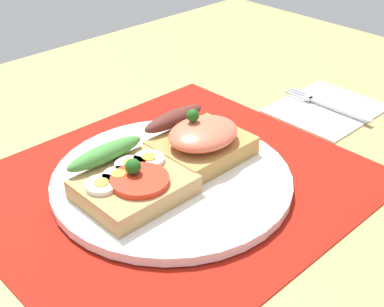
{
  "coord_description": "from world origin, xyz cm",
  "views": [
    {
      "loc": [
        -31.15,
        -35.48,
        33.13
      ],
      "look_at": [
        3.0,
        0.0,
        2.81
      ],
      "focal_mm": 49.89,
      "sensor_mm": 36.0,
      "label": 1
    }
  ],
  "objects_px": {
    "sandwich_egg_tomato": "(131,181)",
    "sandwich_salmon": "(199,139)",
    "napkin": "(326,108)",
    "fork": "(325,104)",
    "plate": "(172,180)"
  },
  "relations": [
    {
      "from": "plate",
      "to": "napkin",
      "type": "height_order",
      "value": "plate"
    },
    {
      "from": "sandwich_egg_tomato",
      "to": "plate",
      "type": "bearing_deg",
      "value": -5.37
    },
    {
      "from": "sandwich_salmon",
      "to": "napkin",
      "type": "distance_m",
      "value": 0.23
    },
    {
      "from": "sandwich_egg_tomato",
      "to": "sandwich_salmon",
      "type": "distance_m",
      "value": 0.1
    },
    {
      "from": "sandwich_egg_tomato",
      "to": "fork",
      "type": "distance_m",
      "value": 0.33
    },
    {
      "from": "sandwich_egg_tomato",
      "to": "sandwich_salmon",
      "type": "bearing_deg",
      "value": 2.3
    },
    {
      "from": "plate",
      "to": "sandwich_egg_tomato",
      "type": "relative_size",
      "value": 2.45
    },
    {
      "from": "napkin",
      "to": "fork",
      "type": "distance_m",
      "value": 0.01
    },
    {
      "from": "plate",
      "to": "sandwich_egg_tomato",
      "type": "distance_m",
      "value": 0.05
    },
    {
      "from": "sandwich_salmon",
      "to": "napkin",
      "type": "relative_size",
      "value": 0.72
    },
    {
      "from": "sandwich_egg_tomato",
      "to": "sandwich_salmon",
      "type": "xyz_separation_m",
      "value": [
        0.1,
        0.0,
        0.01
      ]
    },
    {
      "from": "plate",
      "to": "sandwich_salmon",
      "type": "height_order",
      "value": "sandwich_salmon"
    },
    {
      "from": "plate",
      "to": "napkin",
      "type": "relative_size",
      "value": 1.82
    },
    {
      "from": "sandwich_egg_tomato",
      "to": "napkin",
      "type": "xyz_separation_m",
      "value": [
        0.32,
        -0.02,
        -0.03
      ]
    },
    {
      "from": "sandwich_egg_tomato",
      "to": "fork",
      "type": "bearing_deg",
      "value": -2.36
    }
  ]
}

